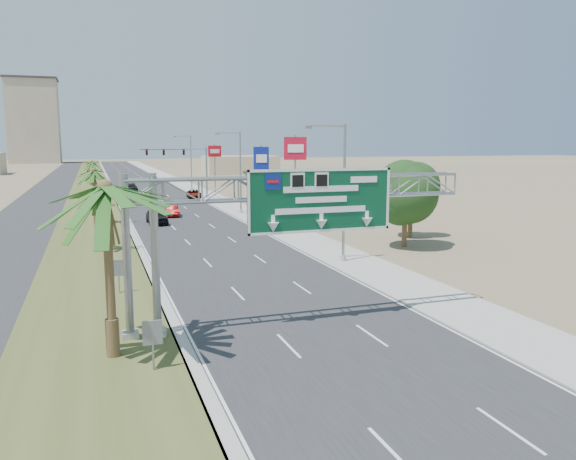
{
  "coord_description": "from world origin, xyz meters",
  "views": [
    {
      "loc": [
        -9.65,
        -14.87,
        8.7
      ],
      "look_at": [
        -0.16,
        12.36,
        4.2
      ],
      "focal_mm": 35.0,
      "sensor_mm": 36.0,
      "label": 1
    }
  ],
  "objects_px": {
    "signal_mast": "(194,168)",
    "pole_sign_blue": "(261,161)",
    "store_building": "(309,186)",
    "car_mid_lane": "(172,211)",
    "car_right_lane": "(194,194)",
    "pole_sign_red_near": "(295,154)",
    "pole_sign_red_far": "(215,155)",
    "car_far": "(132,188)",
    "sign_gantry": "(287,199)",
    "car_left_lane": "(157,216)",
    "palm_near": "(105,189)"
  },
  "relations": [
    {
      "from": "palm_near",
      "to": "car_right_lane",
      "type": "distance_m",
      "value": 67.8
    },
    {
      "from": "pole_sign_red_near",
      "to": "pole_sign_red_far",
      "type": "xyz_separation_m",
      "value": [
        -1.4,
        34.63,
        -0.85
      ]
    },
    {
      "from": "store_building",
      "to": "car_right_lane",
      "type": "distance_m",
      "value": 18.34
    },
    {
      "from": "palm_near",
      "to": "pole_sign_red_near",
      "type": "height_order",
      "value": "pole_sign_red_near"
    },
    {
      "from": "car_left_lane",
      "to": "car_right_lane",
      "type": "relative_size",
      "value": 1.07
    },
    {
      "from": "signal_mast",
      "to": "car_left_lane",
      "type": "bearing_deg",
      "value": -108.37
    },
    {
      "from": "signal_mast",
      "to": "pole_sign_red_near",
      "type": "distance_m",
      "value": 31.21
    },
    {
      "from": "car_right_lane",
      "to": "pole_sign_red_far",
      "type": "height_order",
      "value": "pole_sign_red_far"
    },
    {
      "from": "sign_gantry",
      "to": "car_right_lane",
      "type": "relative_size",
      "value": 3.6
    },
    {
      "from": "car_right_lane",
      "to": "palm_near",
      "type": "bearing_deg",
      "value": -98.7
    },
    {
      "from": "signal_mast",
      "to": "pole_sign_red_near",
      "type": "xyz_separation_m",
      "value": [
        5.59,
        -30.59,
        2.66
      ]
    },
    {
      "from": "car_far",
      "to": "sign_gantry",
      "type": "bearing_deg",
      "value": -89.16
    },
    {
      "from": "store_building",
      "to": "car_mid_lane",
      "type": "distance_m",
      "value": 26.66
    },
    {
      "from": "pole_sign_red_near",
      "to": "pole_sign_red_far",
      "type": "height_order",
      "value": "pole_sign_red_near"
    },
    {
      "from": "car_left_lane",
      "to": "pole_sign_blue",
      "type": "relative_size",
      "value": 0.6
    },
    {
      "from": "palm_near",
      "to": "pole_sign_red_far",
      "type": "distance_m",
      "value": 70.5
    },
    {
      "from": "signal_mast",
      "to": "car_mid_lane",
      "type": "relative_size",
      "value": 2.52
    },
    {
      "from": "sign_gantry",
      "to": "signal_mast",
      "type": "height_order",
      "value": "signal_mast"
    },
    {
      "from": "car_far",
      "to": "palm_near",
      "type": "bearing_deg",
      "value": -94.9
    },
    {
      "from": "car_right_lane",
      "to": "pole_sign_red_far",
      "type": "relative_size",
      "value": 0.55
    },
    {
      "from": "signal_mast",
      "to": "pole_sign_red_near",
      "type": "relative_size",
      "value": 1.08
    },
    {
      "from": "signal_mast",
      "to": "pole_sign_blue",
      "type": "distance_m",
      "value": 17.46
    },
    {
      "from": "car_left_lane",
      "to": "store_building",
      "type": "bearing_deg",
      "value": 36.88
    },
    {
      "from": "car_left_lane",
      "to": "pole_sign_red_far",
      "type": "relative_size",
      "value": 0.59
    },
    {
      "from": "store_building",
      "to": "car_left_lane",
      "type": "bearing_deg",
      "value": -142.36
    },
    {
      "from": "car_far",
      "to": "pole_sign_red_near",
      "type": "relative_size",
      "value": 0.49
    },
    {
      "from": "signal_mast",
      "to": "store_building",
      "type": "relative_size",
      "value": 0.57
    },
    {
      "from": "car_mid_lane",
      "to": "pole_sign_red_far",
      "type": "xyz_separation_m",
      "value": [
        10.23,
        23.65,
        5.98
      ]
    },
    {
      "from": "palm_near",
      "to": "store_building",
      "type": "relative_size",
      "value": 0.46
    },
    {
      "from": "palm_near",
      "to": "store_building",
      "type": "xyz_separation_m",
      "value": [
        31.2,
        58.0,
        -4.93
      ]
    },
    {
      "from": "car_left_lane",
      "to": "pole_sign_blue",
      "type": "distance_m",
      "value": 18.0
    },
    {
      "from": "car_left_lane",
      "to": "car_mid_lane",
      "type": "height_order",
      "value": "car_left_lane"
    },
    {
      "from": "store_building",
      "to": "car_mid_lane",
      "type": "xyz_separation_m",
      "value": [
        -22.87,
        -13.64,
        -1.33
      ]
    },
    {
      "from": "sign_gantry",
      "to": "car_right_lane",
      "type": "height_order",
      "value": "sign_gantry"
    },
    {
      "from": "palm_near",
      "to": "car_far",
      "type": "distance_m",
      "value": 82.07
    },
    {
      "from": "car_far",
      "to": "pole_sign_red_near",
      "type": "xyz_separation_m",
      "value": [
        13.79,
        -48.22,
        6.84
      ]
    },
    {
      "from": "signal_mast",
      "to": "car_right_lane",
      "type": "bearing_deg",
      "value": 80.28
    },
    {
      "from": "palm_near",
      "to": "car_right_lane",
      "type": "xyz_separation_m",
      "value": [
        14.7,
        65.88,
        -6.28
      ]
    },
    {
      "from": "sign_gantry",
      "to": "palm_near",
      "type": "height_order",
      "value": "palm_near"
    },
    {
      "from": "store_building",
      "to": "car_mid_lane",
      "type": "relative_size",
      "value": 4.41
    },
    {
      "from": "palm_near",
      "to": "signal_mast",
      "type": "bearing_deg",
      "value": 77.34
    },
    {
      "from": "car_left_lane",
      "to": "pole_sign_red_near",
      "type": "relative_size",
      "value": 0.53
    },
    {
      "from": "pole_sign_red_far",
      "to": "palm_near",
      "type": "bearing_deg",
      "value": -105.27
    },
    {
      "from": "signal_mast",
      "to": "pole_sign_blue",
      "type": "relative_size",
      "value": 1.23
    },
    {
      "from": "pole_sign_red_far",
      "to": "car_mid_lane",
      "type": "bearing_deg",
      "value": -113.39
    },
    {
      "from": "car_mid_lane",
      "to": "pole_sign_red_near",
      "type": "height_order",
      "value": "pole_sign_red_near"
    },
    {
      "from": "sign_gantry",
      "to": "pole_sign_red_far",
      "type": "relative_size",
      "value": 1.99
    },
    {
      "from": "signal_mast",
      "to": "pole_sign_red_near",
      "type": "height_order",
      "value": "pole_sign_red_near"
    },
    {
      "from": "palm_near",
      "to": "store_building",
      "type": "bearing_deg",
      "value": 61.72
    },
    {
      "from": "sign_gantry",
      "to": "pole_sign_red_near",
      "type": "height_order",
      "value": "pole_sign_red_near"
    }
  ]
}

